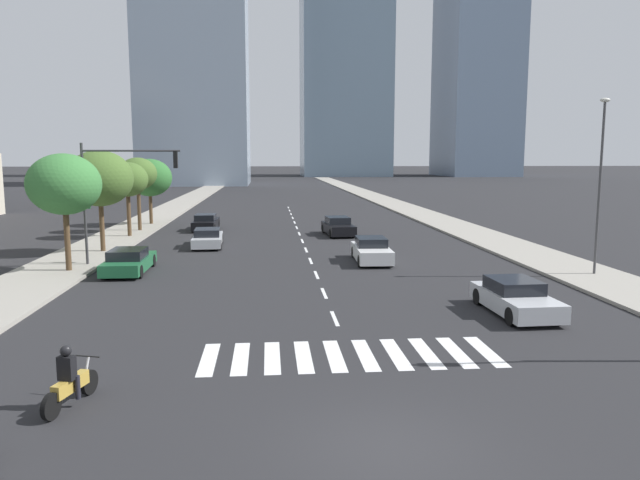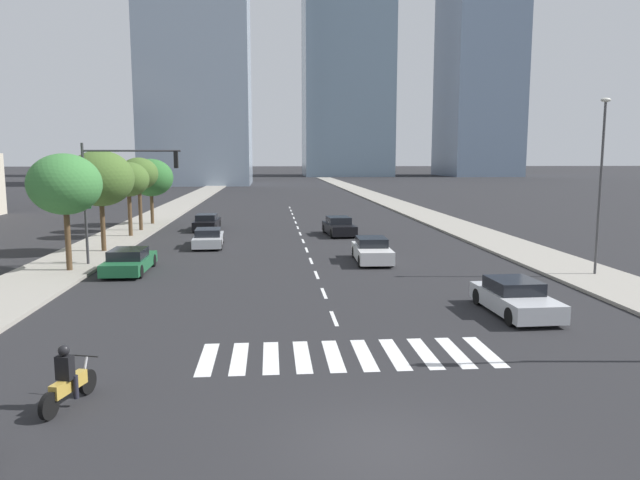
% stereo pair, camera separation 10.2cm
% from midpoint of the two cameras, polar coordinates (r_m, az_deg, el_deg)
% --- Properties ---
extents(ground_plane, '(800.00, 800.00, 0.00)m').
position_cam_midpoint_polar(ground_plane, '(12.50, 6.35, -19.18)').
color(ground_plane, '#232326').
extents(sidewalk_east, '(4.00, 260.00, 0.15)m').
position_cam_midpoint_polar(sidewalk_east, '(44.03, 15.36, 0.28)').
color(sidewalk_east, gray).
rests_on(sidewalk_east, ground).
extents(sidewalk_west, '(4.00, 260.00, 0.15)m').
position_cam_midpoint_polar(sidewalk_west, '(42.67, -19.54, -0.13)').
color(sidewalk_west, gray).
rests_on(sidewalk_west, ground).
extents(crosswalk_near, '(8.55, 2.82, 0.01)m').
position_cam_midpoint_polar(crosswalk_near, '(17.59, 2.72, -10.95)').
color(crosswalk_near, silver).
rests_on(crosswalk_near, ground).
extents(lane_divider_center, '(0.14, 50.00, 0.01)m').
position_cam_midpoint_polar(lane_divider_center, '(44.92, -2.06, 0.61)').
color(lane_divider_center, silver).
rests_on(lane_divider_center, ground).
extents(motorcycle_trailing, '(0.87, 2.01, 1.49)m').
position_cam_midpoint_polar(motorcycle_trailing, '(15.14, -23.01, -12.43)').
color(motorcycle_trailing, black).
rests_on(motorcycle_trailing, ground).
extents(sedan_white_0, '(1.95, 4.52, 1.33)m').
position_cam_midpoint_polar(sedan_white_0, '(32.81, 4.86, -1.03)').
color(sedan_white_0, silver).
rests_on(sedan_white_0, ground).
extents(sedan_silver_1, '(2.00, 4.41, 1.25)m').
position_cam_midpoint_polar(sedan_silver_1, '(23.05, 18.08, -5.29)').
color(sedan_silver_1, '#B7BABF').
rests_on(sedan_silver_1, ground).
extents(sedan_black_2, '(1.85, 4.56, 1.28)m').
position_cam_midpoint_polar(sedan_black_2, '(47.87, -10.93, 1.64)').
color(sedan_black_2, black).
rests_on(sedan_black_2, ground).
extents(sedan_silver_3, '(1.98, 4.67, 1.19)m').
position_cam_midpoint_polar(sedan_silver_3, '(38.94, -10.78, 0.17)').
color(sedan_silver_3, '#B7BABF').
rests_on(sedan_silver_3, ground).
extents(sedan_green_4, '(1.91, 4.63, 1.21)m').
position_cam_midpoint_polar(sedan_green_4, '(31.15, -17.92, -1.96)').
color(sedan_green_4, '#1E6038').
rests_on(sedan_green_4, ground).
extents(sedan_black_5, '(2.18, 4.65, 1.35)m').
position_cam_midpoint_polar(sedan_black_5, '(44.04, 1.68, 1.28)').
color(sedan_black_5, black).
rests_on(sedan_black_5, ground).
extents(traffic_signal_far, '(5.27, 0.28, 6.29)m').
position_cam_midpoint_polar(traffic_signal_far, '(32.70, -18.77, 5.37)').
color(traffic_signal_far, '#333335').
rests_on(traffic_signal_far, sidewalk_west).
extents(street_lamp_east, '(0.50, 0.24, 8.29)m').
position_cam_midpoint_polar(street_lamp_east, '(31.12, 25.18, 5.70)').
color(street_lamp_east, '#3F3F42').
rests_on(street_lamp_east, sidewalk_east).
extents(street_tree_nearest, '(3.52, 3.52, 5.75)m').
position_cam_midpoint_polar(street_tree_nearest, '(31.68, -23.39, 4.89)').
color(street_tree_nearest, '#4C3823').
rests_on(street_tree_nearest, sidewalk_west).
extents(street_tree_second, '(3.88, 3.88, 5.97)m').
position_cam_midpoint_polar(street_tree_second, '(37.63, -20.43, 5.53)').
color(street_tree_second, '#4C3823').
rests_on(street_tree_second, sidewalk_west).
extents(street_tree_third, '(2.88, 2.88, 5.25)m').
position_cam_midpoint_polar(street_tree_third, '(44.40, -18.03, 5.51)').
color(street_tree_third, '#4C3823').
rests_on(street_tree_third, sidewalk_west).
extents(street_tree_fourth, '(2.89, 2.89, 5.56)m').
position_cam_midpoint_polar(street_tree_fourth, '(47.75, -17.12, 6.05)').
color(street_tree_fourth, '#4C3823').
rests_on(street_tree_fourth, sidewalk_west).
extents(street_tree_fifth, '(3.70, 3.70, 5.46)m').
position_cam_midpoint_polar(street_tree_fifth, '(52.22, -16.06, 5.75)').
color(street_tree_fifth, '#4C3823').
rests_on(street_tree_fifth, sidewalk_west).
extents(office_tower_center_skyline, '(26.87, 24.20, 106.00)m').
position_cam_midpoint_polar(office_tower_center_skyline, '(196.68, 2.39, 21.63)').
color(office_tower_center_skyline, '#7A93A8').
rests_on(office_tower_center_skyline, ground).
extents(office_tower_right_skyline, '(21.17, 28.59, 107.42)m').
position_cam_midpoint_polar(office_tower_right_skyline, '(203.97, 14.92, 20.21)').
color(office_tower_right_skyline, slate).
rests_on(office_tower_right_skyline, ground).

